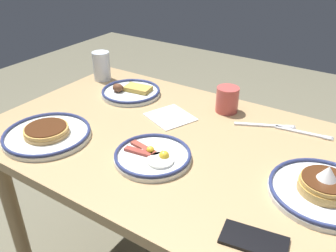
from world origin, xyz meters
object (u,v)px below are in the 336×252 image
at_px(cell_phone, 254,240).
at_px(paper_napkin, 170,117).
at_px(coffee_mug, 227,99).
at_px(drinking_glass, 102,67).
at_px(fork_far, 304,133).
at_px(plate_far_companion, 47,134).
at_px(plate_near_main, 324,189).
at_px(plate_center_pancakes, 131,91).
at_px(fork_near, 265,125).
at_px(plate_far_side, 153,156).

bearing_deg(cell_phone, paper_napkin, -48.76).
height_order(coffee_mug, drinking_glass, drinking_glass).
height_order(drinking_glass, paper_napkin, drinking_glass).
bearing_deg(paper_napkin, fork_far, -161.27).
xyz_separation_m(plate_far_companion, fork_far, (-0.69, -0.48, -0.01)).
xyz_separation_m(paper_napkin, fork_far, (-0.43, -0.15, 0.00)).
bearing_deg(plate_near_main, cell_phone, 69.81).
relative_size(plate_center_pancakes, drinking_glass, 1.90).
distance_m(paper_napkin, fork_near, 0.33).
height_order(plate_center_pancakes, fork_far, plate_center_pancakes).
height_order(plate_near_main, plate_far_companion, plate_near_main).
bearing_deg(plate_near_main, plate_center_pancakes, -15.32).
bearing_deg(plate_far_companion, drinking_glass, -67.87).
bearing_deg(fork_near, plate_near_main, 132.91).
height_order(plate_far_side, fork_far, plate_far_side).
xyz_separation_m(drinking_glass, paper_napkin, (-0.45, 0.14, -0.05)).
distance_m(plate_center_pancakes, paper_napkin, 0.25).
bearing_deg(drinking_glass, fork_near, 178.92).
distance_m(fork_near, fork_far, 0.13).
relative_size(plate_center_pancakes, paper_napkin, 1.58).
bearing_deg(plate_near_main, plate_far_companion, 13.50).
xyz_separation_m(plate_center_pancakes, fork_far, (-0.67, -0.07, -0.01)).
bearing_deg(coffee_mug, plate_far_companion, 50.94).
height_order(plate_far_companion, fork_far, plate_far_companion).
bearing_deg(drinking_glass, plate_center_pancakes, 163.31).
relative_size(plate_far_side, paper_napkin, 1.52).
bearing_deg(cell_phone, fork_far, -95.70).
xyz_separation_m(coffee_mug, cell_phone, (-0.32, 0.54, -0.04)).
xyz_separation_m(plate_center_pancakes, plate_far_companion, (0.01, 0.41, 0.00)).
height_order(plate_center_pancakes, cell_phone, plate_center_pancakes).
height_order(plate_far_companion, cell_phone, plate_far_companion).
xyz_separation_m(plate_near_main, plate_far_companion, (0.81, 0.19, -0.00)).
distance_m(plate_center_pancakes, coffee_mug, 0.40).
xyz_separation_m(plate_far_companion, plate_far_side, (-0.36, -0.09, -0.00)).
distance_m(cell_phone, fork_near, 0.53).
distance_m(plate_center_pancakes, fork_near, 0.55).
bearing_deg(cell_phone, plate_far_side, -29.58).
xyz_separation_m(drinking_glass, fork_near, (-0.76, 0.01, -0.05)).
xyz_separation_m(cell_phone, fork_near, (0.16, -0.51, -0.00)).
bearing_deg(cell_phone, plate_near_main, -119.49).
bearing_deg(fork_far, paper_napkin, 18.73).
relative_size(plate_center_pancakes, fork_far, 1.28).
bearing_deg(drinking_glass, cell_phone, 150.29).
height_order(coffee_mug, fork_far, coffee_mug).
distance_m(plate_near_main, drinking_glass, 1.04).
bearing_deg(plate_far_companion, fork_far, -144.97).
xyz_separation_m(coffee_mug, fork_far, (-0.29, 0.01, -0.05)).
relative_size(plate_near_main, cell_phone, 1.91).
height_order(coffee_mug, cell_phone, coffee_mug).
xyz_separation_m(plate_near_main, coffee_mug, (0.41, -0.30, 0.03)).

